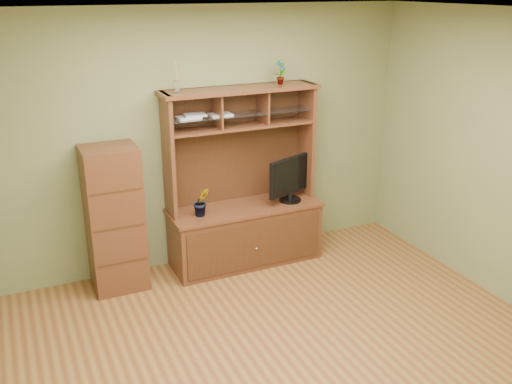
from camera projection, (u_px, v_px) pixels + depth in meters
room at (298, 202)px, 4.26m from camera, size 4.54×4.04×2.74m
media_hutch at (244, 216)px, 6.14m from camera, size 1.66×0.61×1.90m
monitor at (290, 178)px, 6.13m from camera, size 0.60×0.28×0.49m
orchid_plant at (201, 202)px, 5.78m from camera, size 0.18×0.15×0.30m
top_plant at (280, 72)px, 5.86m from camera, size 0.15×0.12×0.25m
reed_diffuser at (176, 79)px, 5.43m from camera, size 0.06×0.06×0.31m
magazines at (201, 116)px, 5.65m from camera, size 0.57×0.18×0.04m
side_cabinet at (115, 219)px, 5.55m from camera, size 0.52×0.47×1.45m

